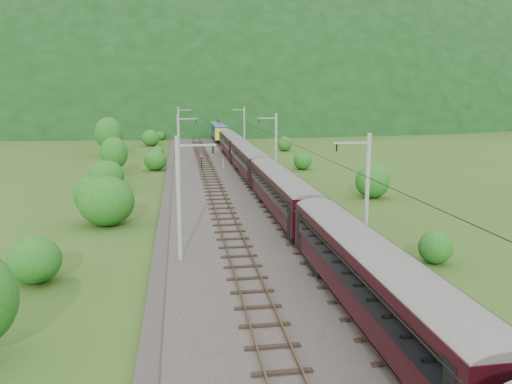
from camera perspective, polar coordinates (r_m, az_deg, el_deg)
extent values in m
plane|color=#2F4A17|center=(33.43, 2.19, -7.73)|extent=(600.00, 600.00, 0.00)
cube|color=#38332D|center=(42.83, -0.32, -3.23)|extent=(14.00, 220.00, 0.30)
cube|color=brown|center=(42.42, -4.49, -2.93)|extent=(0.08, 220.00, 0.15)
cube|color=brown|center=(42.54, -2.56, -2.86)|extent=(0.08, 220.00, 0.15)
cube|color=black|center=(42.51, -3.52, -3.07)|extent=(2.40, 220.00, 0.12)
cube|color=brown|center=(43.02, 1.90, -2.70)|extent=(0.08, 220.00, 0.15)
cube|color=brown|center=(43.30, 3.77, -2.63)|extent=(0.08, 220.00, 0.15)
cube|color=black|center=(43.18, 2.84, -2.84)|extent=(2.40, 220.00, 0.12)
cylinder|color=gray|center=(31.72, -8.82, -0.84)|extent=(0.28, 0.28, 8.00)
cube|color=gray|center=(31.21, -6.79, 5.34)|extent=(2.40, 0.12, 0.12)
cylinder|color=black|center=(31.29, -4.94, 4.84)|extent=(0.10, 0.10, 0.50)
cylinder|color=gray|center=(63.37, -8.82, 5.19)|extent=(0.28, 0.28, 8.00)
cube|color=gray|center=(63.11, -7.81, 8.29)|extent=(2.40, 0.12, 0.12)
cylinder|color=black|center=(63.15, -6.89, 8.04)|extent=(0.10, 0.10, 0.50)
cylinder|color=gray|center=(95.25, -8.82, 7.19)|extent=(0.28, 0.28, 8.00)
cube|color=gray|center=(95.08, -8.15, 9.26)|extent=(2.40, 0.12, 0.12)
cylinder|color=black|center=(95.11, -7.54, 9.10)|extent=(0.10, 0.10, 0.50)
cylinder|color=gray|center=(127.20, -8.82, 8.19)|extent=(0.28, 0.28, 8.00)
cube|color=gray|center=(127.07, -8.32, 9.74)|extent=(2.40, 0.12, 0.12)
cylinder|color=black|center=(127.09, -7.86, 9.62)|extent=(0.10, 0.10, 0.50)
cylinder|color=gray|center=(159.16, -8.82, 8.79)|extent=(0.28, 0.28, 8.00)
cube|color=gray|center=(159.06, -8.42, 10.03)|extent=(2.40, 0.12, 0.12)
cylinder|color=black|center=(159.08, -8.05, 9.93)|extent=(0.10, 0.10, 0.50)
cylinder|color=gray|center=(33.99, 12.57, -0.17)|extent=(0.28, 0.28, 8.00)
cube|color=gray|center=(33.07, 10.88, 5.55)|extent=(2.40, 0.12, 0.12)
cylinder|color=black|center=(32.79, 9.20, 5.03)|extent=(0.10, 0.10, 0.50)
cylinder|color=gray|center=(64.53, 2.30, 5.42)|extent=(0.28, 0.28, 8.00)
cube|color=gray|center=(64.06, 1.26, 8.44)|extent=(2.40, 0.12, 0.12)
cylinder|color=black|center=(63.91, 0.37, 8.16)|extent=(0.10, 0.10, 0.50)
cylinder|color=gray|center=(96.03, -1.34, 7.36)|extent=(0.28, 0.28, 8.00)
cube|color=gray|center=(95.71, -2.08, 9.38)|extent=(2.40, 0.12, 0.12)
cylinder|color=black|center=(95.61, -2.68, 9.19)|extent=(0.10, 0.10, 0.50)
cylinder|color=gray|center=(127.78, -3.20, 8.32)|extent=(0.28, 0.28, 8.00)
cube|color=gray|center=(127.54, -3.76, 9.84)|extent=(2.40, 0.12, 0.12)
cylinder|color=black|center=(127.47, -4.21, 9.70)|extent=(0.10, 0.10, 0.50)
cylinder|color=gray|center=(159.63, -4.32, 8.90)|extent=(0.28, 0.28, 8.00)
cube|color=gray|center=(159.44, -4.77, 10.11)|extent=(2.40, 0.12, 0.12)
cylinder|color=black|center=(159.38, -5.13, 10.00)|extent=(0.10, 0.10, 0.50)
cylinder|color=black|center=(41.36, -3.64, 6.01)|extent=(0.03, 198.00, 0.03)
cylinder|color=black|center=(42.05, 2.93, 6.10)|extent=(0.03, 198.00, 0.03)
ellipsoid|color=black|center=(291.29, -7.56, 9.06)|extent=(504.00, 360.00, 244.00)
cube|color=black|center=(23.50, 13.08, -9.43)|extent=(2.57, 19.47, 2.66)
cylinder|color=slate|center=(23.11, 13.21, -6.66)|extent=(2.57, 19.38, 2.57)
cube|color=black|center=(22.96, 10.05, -8.96)|extent=(0.05, 17.14, 1.02)
cube|color=black|center=(23.89, 16.05, -8.42)|extent=(0.05, 17.14, 1.02)
cube|color=black|center=(30.13, 8.13, -8.06)|extent=(1.95, 2.83, 0.80)
cube|color=black|center=(42.43, 2.94, 0.14)|extent=(2.57, 19.47, 2.66)
cylinder|color=slate|center=(42.22, 2.95, 1.73)|extent=(2.57, 19.38, 2.57)
cube|color=black|center=(42.13, 1.20, 0.51)|extent=(0.05, 17.14, 1.02)
cube|color=black|center=(42.65, 4.66, 0.61)|extent=(0.05, 17.14, 1.02)
cube|color=black|center=(36.36, 5.06, -4.59)|extent=(1.95, 2.83, 0.80)
cube|color=black|center=(49.34, 1.33, -0.31)|extent=(1.95, 2.83, 0.80)
cube|color=black|center=(62.31, -0.83, 3.73)|extent=(2.57, 19.47, 2.66)
cylinder|color=slate|center=(62.16, -0.83, 4.82)|extent=(2.57, 19.38, 2.57)
cube|color=black|center=(62.10, -2.02, 4.00)|extent=(0.05, 17.14, 1.02)
cube|color=black|center=(62.45, 0.36, 4.05)|extent=(0.05, 17.14, 1.02)
cube|color=black|center=(55.91, 0.13, 1.07)|extent=(1.95, 2.83, 0.80)
cube|color=black|center=(69.24, -1.59, 3.05)|extent=(1.95, 2.83, 0.80)
cube|color=black|center=(82.44, -2.77, 5.58)|extent=(2.57, 19.47, 2.66)
cylinder|color=slate|center=(82.33, -2.78, 6.40)|extent=(2.57, 19.38, 2.57)
cube|color=black|center=(82.29, -3.68, 5.78)|extent=(0.05, 17.14, 1.02)
cube|color=black|center=(82.56, -1.87, 5.81)|extent=(0.05, 17.14, 1.02)
cube|color=black|center=(75.91, -2.23, 3.77)|extent=(1.95, 2.83, 0.80)
cube|color=black|center=(89.37, -3.22, 4.90)|extent=(1.95, 2.83, 0.80)
cube|color=navy|center=(110.61, -4.31, 7.01)|extent=(2.57, 15.93, 2.66)
cylinder|color=slate|center=(110.53, -4.31, 7.63)|extent=(2.57, 15.85, 2.57)
cube|color=black|center=(110.49, -4.99, 7.16)|extent=(0.05, 14.02, 1.02)
cube|color=black|center=(110.69, -3.63, 7.19)|extent=(0.05, 14.02, 1.02)
cube|color=black|center=(105.21, -4.06, 5.86)|extent=(1.95, 2.83, 0.80)
cube|color=black|center=(116.29, -4.51, 6.37)|extent=(1.95, 2.83, 0.80)
cube|color=gold|center=(118.35, -4.60, 7.20)|extent=(2.62, 0.50, 2.39)
cube|color=gold|center=(102.90, -3.97, 6.60)|extent=(2.62, 0.50, 2.39)
cube|color=black|center=(113.48, -4.44, 8.04)|extent=(0.08, 1.60, 0.80)
cylinder|color=red|center=(86.33, -4.99, 4.68)|extent=(0.15, 0.15, 1.44)
cylinder|color=red|center=(72.00, -3.76, 3.33)|extent=(0.14, 0.14, 1.30)
cylinder|color=black|center=(70.77, -6.24, 3.36)|extent=(0.13, 0.13, 1.80)
sphere|color=red|center=(70.65, -6.26, 4.12)|extent=(0.22, 0.22, 0.22)
ellipsoid|color=#185015|center=(31.84, -23.97, -7.13)|extent=(3.03, 3.03, 2.73)
ellipsoid|color=#185015|center=(43.09, -16.72, -1.01)|extent=(4.60, 4.60, 4.14)
ellipsoid|color=#185015|center=(58.28, -16.72, 1.78)|extent=(3.87, 3.87, 3.48)
ellipsoid|color=#185015|center=(72.26, -11.43, 3.56)|extent=(3.22, 3.22, 2.89)
ellipsoid|color=#185015|center=(88.14, -11.10, 4.61)|extent=(2.11, 2.11, 1.90)
ellipsoid|color=#185015|center=(105.83, -11.93, 6.07)|extent=(3.76, 3.76, 3.38)
ellipsoid|color=#185015|center=(118.70, -10.89, 6.33)|extent=(2.31, 2.31, 2.08)
cylinder|color=black|center=(44.51, -18.22, -1.99)|extent=(0.24, 0.24, 2.20)
ellipsoid|color=#185015|center=(44.25, -18.32, -0.40)|extent=(2.83, 2.83, 3.40)
cylinder|color=black|center=(69.37, -15.85, 3.00)|extent=(0.24, 0.24, 2.80)
ellipsoid|color=#185015|center=(69.17, -15.93, 4.31)|extent=(3.60, 3.60, 4.32)
cylinder|color=black|center=(90.89, -16.41, 5.12)|extent=(0.24, 0.24, 3.67)
ellipsoid|color=#185015|center=(90.71, -16.48, 6.44)|extent=(4.72, 4.72, 5.66)
ellipsoid|color=#185015|center=(34.43, 19.81, -6.13)|extent=(2.18, 2.18, 1.96)
ellipsoid|color=#185015|center=(53.65, 13.16, 1.03)|extent=(3.56, 3.56, 3.21)
ellipsoid|color=#185015|center=(72.02, 5.34, 3.49)|extent=(2.61, 2.61, 2.35)
ellipsoid|color=#185015|center=(94.76, 3.29, 5.44)|extent=(2.77, 2.77, 2.50)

